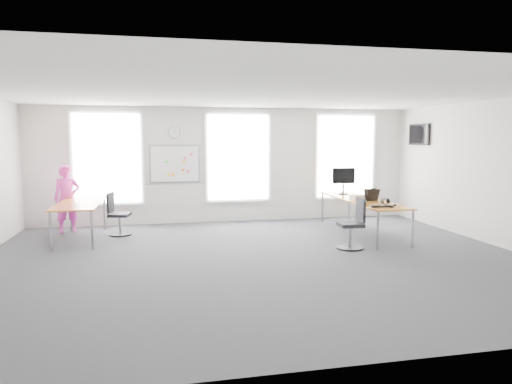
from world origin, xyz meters
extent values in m
plane|color=#27272B|center=(0.00, 0.00, 0.00)|extent=(10.00, 10.00, 0.00)
plane|color=white|center=(0.00, 0.00, 3.00)|extent=(10.00, 10.00, 0.00)
plane|color=silver|center=(0.00, 4.00, 1.50)|extent=(10.00, 0.00, 10.00)
plane|color=silver|center=(0.00, -4.00, 1.50)|extent=(10.00, 0.00, 10.00)
plane|color=silver|center=(5.00, 0.00, 1.50)|extent=(0.00, 10.00, 10.00)
cube|color=white|center=(-3.00, 3.97, 1.70)|extent=(1.60, 0.06, 2.20)
cube|color=white|center=(0.30, 3.97, 1.70)|extent=(1.60, 0.06, 2.20)
cube|color=white|center=(3.30, 3.97, 1.70)|extent=(1.60, 0.06, 2.20)
cube|color=#B77F2F|center=(2.85, 1.86, 0.78)|extent=(0.87, 3.28, 0.03)
cylinder|color=gray|center=(2.47, 0.28, 0.38)|extent=(0.05, 0.05, 0.77)
cylinder|color=gray|center=(3.23, 0.28, 0.38)|extent=(0.05, 0.05, 0.77)
cylinder|color=gray|center=(2.47, 3.44, 0.38)|extent=(0.05, 0.05, 0.77)
cylinder|color=gray|center=(3.23, 3.44, 0.38)|extent=(0.05, 0.05, 0.77)
cube|color=#B77F2F|center=(-3.45, 2.49, 0.79)|extent=(0.89, 2.22, 0.03)
cylinder|color=gray|center=(-3.83, 1.44, 0.39)|extent=(0.06, 0.06, 0.78)
cylinder|color=gray|center=(-3.06, 1.44, 0.39)|extent=(0.06, 0.06, 0.78)
cylinder|color=gray|center=(-3.83, 3.54, 0.39)|extent=(0.06, 0.06, 0.78)
cylinder|color=gray|center=(-3.06, 3.54, 0.39)|extent=(0.06, 0.06, 0.78)
cylinder|color=black|center=(1.97, 0.47, 0.02)|extent=(0.54, 0.54, 0.03)
cylinder|color=gray|center=(1.97, 0.47, 0.25)|extent=(0.06, 0.06, 0.44)
cube|color=black|center=(1.97, 0.47, 0.49)|extent=(0.49, 0.49, 0.07)
cube|color=black|center=(2.17, 0.45, 0.78)|extent=(0.09, 0.44, 0.47)
cylinder|color=black|center=(-2.65, 2.77, 0.01)|extent=(0.52, 0.52, 0.03)
cylinder|color=gray|center=(-2.65, 2.77, 0.24)|extent=(0.06, 0.06, 0.42)
cube|color=black|center=(-2.65, 2.77, 0.47)|extent=(0.52, 0.52, 0.07)
cube|color=black|center=(-2.84, 2.81, 0.75)|extent=(0.14, 0.42, 0.45)
imported|color=#DF36A9|center=(-3.87, 3.34, 0.80)|extent=(0.66, 0.52, 1.59)
cube|color=white|center=(-1.35, 3.97, 1.55)|extent=(1.20, 0.03, 0.90)
cylinder|color=gray|center=(-1.35, 3.97, 2.35)|extent=(0.30, 0.04, 0.30)
cube|color=black|center=(4.95, 3.00, 2.30)|extent=(0.06, 0.90, 0.55)
cube|color=black|center=(2.70, 0.60, 0.81)|extent=(0.48, 0.24, 0.02)
ellipsoid|color=black|center=(3.03, 0.67, 0.82)|extent=(0.10, 0.13, 0.04)
cylinder|color=black|center=(2.97, 0.99, 0.80)|extent=(0.09, 0.09, 0.01)
cylinder|color=black|center=(2.96, 1.08, 0.84)|extent=(0.04, 0.09, 0.09)
cylinder|color=black|center=(3.10, 1.08, 0.84)|extent=(0.04, 0.09, 0.09)
cylinder|color=gold|center=(2.96, 1.08, 0.84)|extent=(0.01, 0.10, 0.10)
cube|color=black|center=(3.03, 1.08, 0.90)|extent=(0.16, 0.02, 0.02)
cube|color=black|center=(2.90, 1.51, 0.94)|extent=(0.35, 0.15, 0.28)
cube|color=orange|center=(2.90, 1.43, 0.93)|extent=(0.33, 0.16, 0.25)
cube|color=black|center=(2.90, 1.42, 0.94)|extent=(0.35, 0.16, 0.27)
cube|color=beige|center=(2.73, 1.84, 0.85)|extent=(0.33, 0.28, 0.10)
cylinder|color=black|center=(2.80, 2.86, 0.81)|extent=(0.24, 0.24, 0.02)
cylinder|color=black|center=(2.80, 2.86, 0.93)|extent=(0.05, 0.05, 0.24)
cube|color=black|center=(2.80, 2.84, 1.26)|extent=(0.60, 0.06, 0.40)
cube|color=black|center=(2.80, 2.82, 1.26)|extent=(0.55, 0.02, 0.35)
camera|label=1|loc=(-1.71, -7.90, 2.18)|focal=32.00mm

